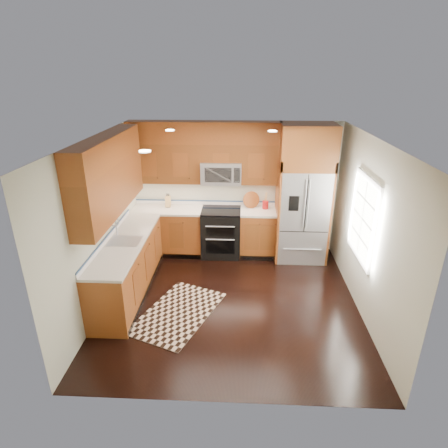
{
  "coord_description": "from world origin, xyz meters",
  "views": [
    {
      "loc": [
        0.14,
        -5.11,
        3.49
      ],
      "look_at": [
        -0.14,
        0.6,
        1.1
      ],
      "focal_mm": 30.0,
      "sensor_mm": 36.0,
      "label": 1
    }
  ],
  "objects_px": {
    "rug": "(178,312)",
    "knife_block": "(168,201)",
    "utensil_crock": "(265,203)",
    "refrigerator": "(303,194)",
    "range": "(221,232)"
  },
  "relations": [
    {
      "from": "rug",
      "to": "utensil_crock",
      "type": "xyz_separation_m",
      "value": [
        1.41,
        2.17,
        1.05
      ]
    },
    {
      "from": "refrigerator",
      "to": "knife_block",
      "type": "height_order",
      "value": "refrigerator"
    },
    {
      "from": "knife_block",
      "to": "utensil_crock",
      "type": "xyz_separation_m",
      "value": [
        1.92,
        -0.03,
        0.0
      ]
    },
    {
      "from": "refrigerator",
      "to": "rug",
      "type": "height_order",
      "value": "refrigerator"
    },
    {
      "from": "rug",
      "to": "refrigerator",
      "type": "bearing_deg",
      "value": 65.35
    },
    {
      "from": "knife_block",
      "to": "utensil_crock",
      "type": "relative_size",
      "value": 0.81
    },
    {
      "from": "refrigerator",
      "to": "knife_block",
      "type": "bearing_deg",
      "value": 175.42
    },
    {
      "from": "range",
      "to": "rug",
      "type": "xyz_separation_m",
      "value": [
        -0.55,
        -2.03,
        -0.46
      ]
    },
    {
      "from": "rug",
      "to": "knife_block",
      "type": "relative_size",
      "value": 5.71
    },
    {
      "from": "rug",
      "to": "range",
      "type": "bearing_deg",
      "value": 96.72
    },
    {
      "from": "rug",
      "to": "knife_block",
      "type": "bearing_deg",
      "value": 125.03
    },
    {
      "from": "refrigerator",
      "to": "knife_block",
      "type": "relative_size",
      "value": 9.65
    },
    {
      "from": "range",
      "to": "knife_block",
      "type": "xyz_separation_m",
      "value": [
        -1.06,
        0.17,
        0.58
      ]
    },
    {
      "from": "range",
      "to": "utensil_crock",
      "type": "height_order",
      "value": "utensil_crock"
    },
    {
      "from": "range",
      "to": "utensil_crock",
      "type": "bearing_deg",
      "value": 9.21
    }
  ]
}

